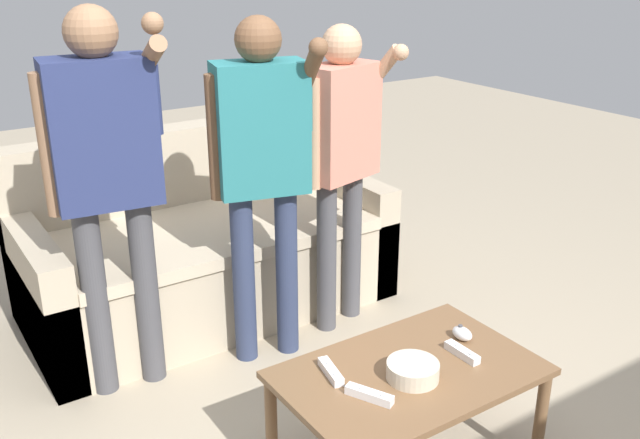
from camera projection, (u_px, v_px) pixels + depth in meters
name	position (u px, v px, depth m)	size (l,w,h in m)	color
couch	(203.00, 250.00, 3.70)	(1.83, 0.94, 0.90)	#B7A88E
coffee_table	(409.00, 383.00, 2.45)	(0.90, 0.57, 0.43)	brown
snack_bowl	(413.00, 371.00, 2.38)	(0.18, 0.18, 0.06)	beige
game_remote_nunchuk	(462.00, 333.00, 2.62)	(0.06, 0.09, 0.05)	white
player_left	(106.00, 162.00, 2.74)	(0.48, 0.35, 1.61)	#47474C
player_center	(262.00, 155.00, 2.98)	(0.45, 0.41, 1.55)	#2D3856
player_right	(341.00, 145.00, 3.28)	(0.48, 0.32, 1.49)	#47474C
game_remote_wand_near	(462.00, 352.00, 2.51)	(0.04, 0.15, 0.03)	white
game_remote_wand_far	(369.00, 395.00, 2.27)	(0.11, 0.16, 0.03)	white
game_remote_wand_spare	(331.00, 371.00, 2.40)	(0.07, 0.16, 0.03)	white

